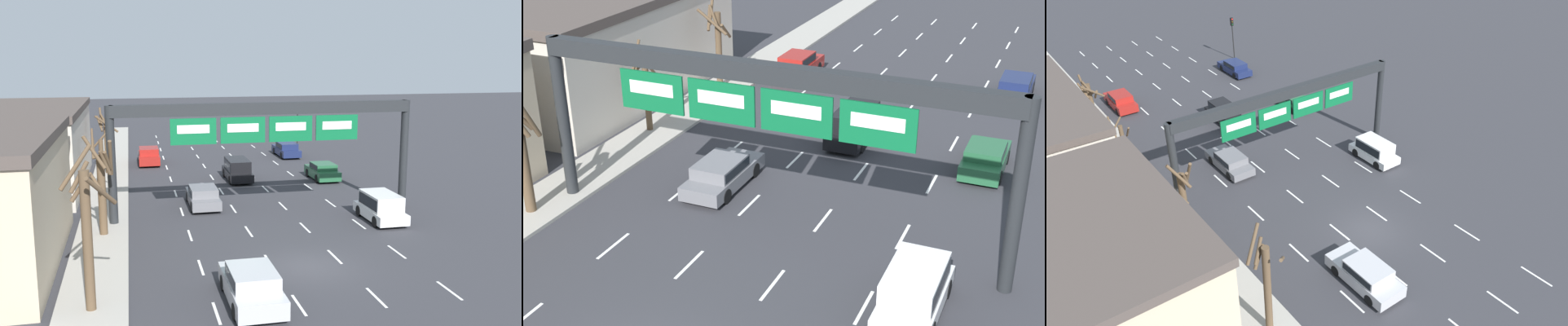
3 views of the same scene
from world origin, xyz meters
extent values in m
cube|color=white|center=(-4.95, 6.00, 0.01)|extent=(0.12, 2.00, 0.01)
cube|color=white|center=(-4.95, 11.00, 0.01)|extent=(0.12, 2.00, 0.01)
cube|color=white|center=(-4.95, 16.00, 0.01)|extent=(0.12, 2.00, 0.01)
cube|color=white|center=(-4.95, 21.00, 0.01)|extent=(0.12, 2.00, 0.01)
cube|color=white|center=(-4.95, 26.00, 0.01)|extent=(0.12, 2.00, 0.01)
cube|color=white|center=(-4.95, 31.00, 0.01)|extent=(0.12, 2.00, 0.01)
cube|color=white|center=(-4.95, 36.00, 0.01)|extent=(0.12, 2.00, 0.01)
cube|color=white|center=(-4.95, 41.00, 0.01)|extent=(0.12, 2.00, 0.01)
cube|color=white|center=(-4.95, 46.00, 0.01)|extent=(0.12, 2.00, 0.01)
cube|color=white|center=(-1.65, 6.00, 0.01)|extent=(0.12, 2.00, 0.01)
cube|color=white|center=(-1.65, 11.00, 0.01)|extent=(0.12, 2.00, 0.01)
cube|color=white|center=(-1.65, 16.00, 0.01)|extent=(0.12, 2.00, 0.01)
cube|color=white|center=(-1.65, 21.00, 0.01)|extent=(0.12, 2.00, 0.01)
cube|color=white|center=(-1.65, 26.00, 0.01)|extent=(0.12, 2.00, 0.01)
cube|color=white|center=(-1.65, 31.00, 0.01)|extent=(0.12, 2.00, 0.01)
cube|color=white|center=(-1.65, 36.00, 0.01)|extent=(0.12, 2.00, 0.01)
cube|color=white|center=(-1.65, 41.00, 0.01)|extent=(0.12, 2.00, 0.01)
cube|color=white|center=(-1.65, 46.00, 0.01)|extent=(0.12, 2.00, 0.01)
cube|color=white|center=(1.65, 6.00, 0.01)|extent=(0.12, 2.00, 0.01)
cube|color=white|center=(1.65, 11.00, 0.01)|extent=(0.12, 2.00, 0.01)
cube|color=white|center=(1.65, 16.00, 0.01)|extent=(0.12, 2.00, 0.01)
cube|color=white|center=(1.65, 21.00, 0.01)|extent=(0.12, 2.00, 0.01)
cube|color=white|center=(1.65, 26.00, 0.01)|extent=(0.12, 2.00, 0.01)
cube|color=white|center=(1.65, 31.00, 0.01)|extent=(0.12, 2.00, 0.01)
cube|color=white|center=(1.65, 36.00, 0.01)|extent=(0.12, 2.00, 0.01)
cube|color=white|center=(1.65, 41.00, 0.01)|extent=(0.12, 2.00, 0.01)
cube|color=white|center=(1.65, 46.00, 0.01)|extent=(0.12, 2.00, 0.01)
cube|color=white|center=(4.95, 6.00, 0.01)|extent=(0.12, 2.00, 0.01)
cube|color=white|center=(4.95, 11.00, 0.01)|extent=(0.12, 2.00, 0.01)
cube|color=white|center=(4.95, 16.00, 0.01)|extent=(0.12, 2.00, 0.01)
cube|color=white|center=(4.95, 21.00, 0.01)|extent=(0.12, 2.00, 0.01)
cube|color=white|center=(4.95, 26.00, 0.01)|extent=(0.12, 2.00, 0.01)
cube|color=white|center=(4.95, 31.00, 0.01)|extent=(0.12, 2.00, 0.01)
cube|color=white|center=(4.95, 36.00, 0.01)|extent=(0.12, 2.00, 0.01)
cube|color=white|center=(4.95, 41.00, 0.01)|extent=(0.12, 2.00, 0.01)
cube|color=white|center=(4.95, 46.00, 0.01)|extent=(0.12, 2.00, 0.01)
cylinder|color=#232628|center=(-9.05, 8.87, 3.49)|extent=(0.51, 0.51, 6.98)
cylinder|color=#232628|center=(9.05, 8.87, 3.49)|extent=(0.51, 0.51, 6.98)
cube|color=#232628|center=(0.00, 8.87, 6.63)|extent=(18.10, 0.60, 0.70)
cube|color=#0C6033|center=(-4.37, 8.53, 5.42)|extent=(2.66, 0.08, 1.53)
cube|color=white|center=(-4.37, 8.49, 5.56)|extent=(1.86, 0.02, 0.49)
cube|color=#0C6033|center=(-1.46, 8.53, 5.42)|extent=(2.66, 0.08, 1.53)
cube|color=white|center=(-1.46, 8.49, 5.56)|extent=(1.86, 0.02, 0.49)
cube|color=#0C6033|center=(1.46, 8.53, 5.42)|extent=(2.66, 0.08, 1.53)
cube|color=white|center=(1.46, 8.49, 5.56)|extent=(1.86, 0.02, 0.49)
cube|color=#0C6033|center=(4.37, 8.53, 5.42)|extent=(2.66, 0.08, 1.53)
cube|color=white|center=(4.37, 8.49, 5.56)|extent=(1.86, 0.02, 0.49)
cube|color=beige|center=(-17.04, 20.54, 2.79)|extent=(11.17, 16.64, 5.58)
cube|color=maroon|center=(-6.39, 28.10, 0.57)|extent=(1.81, 4.59, 0.74)
cube|color=maroon|center=(-6.39, 27.83, 1.24)|extent=(1.67, 2.39, 0.59)
cube|color=black|center=(-6.39, 27.83, 1.24)|extent=(1.71, 2.20, 0.42)
cylinder|color=black|center=(-7.21, 29.48, 0.33)|extent=(0.22, 0.66, 0.66)
cylinder|color=black|center=(-5.58, 29.48, 0.33)|extent=(0.22, 0.66, 0.66)
cylinder|color=black|center=(-7.21, 26.73, 0.33)|extent=(0.22, 0.66, 0.66)
cylinder|color=black|center=(-5.58, 26.73, 0.33)|extent=(0.22, 0.66, 0.66)
cube|color=silver|center=(6.47, 6.42, 0.49)|extent=(1.84, 4.12, 0.58)
cube|color=silver|center=(6.47, 6.38, 1.24)|extent=(1.69, 2.88, 0.91)
cube|color=black|center=(6.47, 6.38, 1.24)|extent=(1.73, 2.65, 0.65)
cylinder|color=black|center=(5.64, 7.65, 0.33)|extent=(0.22, 0.66, 0.66)
cylinder|color=black|center=(7.31, 7.65, 0.33)|extent=(0.22, 0.66, 0.66)
cylinder|color=black|center=(5.64, 5.18, 0.33)|extent=(0.22, 0.66, 0.66)
cube|color=black|center=(0.19, 19.51, 0.51)|extent=(1.76, 4.64, 0.62)
cube|color=black|center=(0.19, 19.47, 1.26)|extent=(1.62, 3.25, 0.89)
cube|color=black|center=(0.19, 19.47, 1.26)|extent=(1.66, 2.99, 0.64)
cylinder|color=black|center=(-0.60, 20.91, 0.33)|extent=(0.22, 0.66, 0.66)
cylinder|color=black|center=(0.98, 20.91, 0.33)|extent=(0.22, 0.66, 0.66)
cylinder|color=black|center=(-0.60, 18.12, 0.33)|extent=(0.22, 0.66, 0.66)
cylinder|color=black|center=(0.98, 18.12, 0.33)|extent=(0.22, 0.66, 0.66)
cube|color=#19234C|center=(6.84, 29.31, 0.53)|extent=(1.78, 4.72, 0.65)
cube|color=#19234C|center=(6.84, 29.03, 1.11)|extent=(1.64, 2.46, 0.52)
cube|color=black|center=(6.84, 29.03, 1.11)|extent=(1.68, 2.26, 0.37)
cylinder|color=black|center=(6.04, 30.73, 0.33)|extent=(0.22, 0.66, 0.66)
cylinder|color=black|center=(7.65, 30.73, 0.33)|extent=(0.22, 0.66, 0.66)
cylinder|color=black|center=(6.04, 27.90, 0.33)|extent=(0.22, 0.66, 0.66)
cylinder|color=black|center=(7.65, 27.90, 0.33)|extent=(0.22, 0.66, 0.66)
cube|color=slate|center=(-3.46, 12.18, 0.50)|extent=(1.84, 4.71, 0.60)
cube|color=slate|center=(-3.46, 11.90, 1.07)|extent=(1.69, 2.45, 0.54)
cube|color=black|center=(-3.46, 11.90, 1.07)|extent=(1.73, 2.25, 0.39)
cylinder|color=black|center=(-4.29, 13.59, 0.33)|extent=(0.22, 0.66, 0.66)
cylinder|color=black|center=(-2.63, 13.59, 0.33)|extent=(0.22, 0.66, 0.66)
cylinder|color=black|center=(-4.29, 10.77, 0.33)|extent=(0.22, 0.66, 0.66)
cylinder|color=black|center=(-2.63, 10.77, 0.33)|extent=(0.22, 0.66, 0.66)
cube|color=#235B38|center=(6.85, 18.34, 0.54)|extent=(1.79, 4.03, 0.68)
cube|color=#235B38|center=(6.85, 18.10, 1.11)|extent=(1.65, 2.10, 0.46)
cube|color=black|center=(6.85, 18.10, 1.11)|extent=(1.68, 1.93, 0.33)
cylinder|color=black|center=(6.04, 19.55, 0.33)|extent=(0.22, 0.66, 0.66)
cylinder|color=black|center=(7.65, 19.55, 0.33)|extent=(0.22, 0.66, 0.66)
cylinder|color=black|center=(6.04, 17.13, 0.33)|extent=(0.22, 0.66, 0.66)
cylinder|color=black|center=(7.65, 17.13, 0.33)|extent=(0.22, 0.66, 0.66)
cylinder|color=brown|center=(-9.95, 16.32, 2.08)|extent=(0.32, 0.32, 3.87)
cylinder|color=brown|center=(-10.51, 16.29, 3.76)|extent=(0.21, 1.25, 2.00)
cylinder|color=brown|center=(-10.45, 16.26, 3.44)|extent=(0.27, 1.12, 1.37)
cylinder|color=brown|center=(-9.48, 16.30, 3.36)|extent=(0.18, 1.05, 1.16)
cylinder|color=brown|center=(-10.14, 16.86, 3.79)|extent=(1.22, 0.53, 1.25)
cylinder|color=brown|center=(-9.55, 6.83, 2.35)|extent=(0.43, 0.43, 4.40)
cylinder|color=brown|center=(-9.01, 6.84, 4.35)|extent=(0.22, 1.25, 2.08)
cylinder|color=brown|center=(-9.87, 23.99, 2.42)|extent=(0.38, 0.38, 4.53)
cylinder|color=brown|center=(-9.78, 23.13, 4.30)|extent=(1.85, 0.36, 1.47)
cylinder|color=brown|center=(-9.98, 23.70, 4.50)|extent=(0.79, 0.42, 1.29)
cylinder|color=brown|center=(-10.24, 23.93, 4.75)|extent=(0.32, 0.92, 1.61)
cylinder|color=brown|center=(-10.34, 23.80, 4.27)|extent=(0.60, 1.12, 1.23)
cylinder|color=brown|center=(-9.37, 24.00, 3.62)|extent=(0.18, 1.13, 1.07)
camera|label=1|loc=(-7.87, -24.74, 9.80)|focal=40.00mm
camera|label=2|loc=(10.31, -13.18, 14.27)|focal=50.00mm
camera|label=3|loc=(-18.81, -18.36, 21.19)|focal=35.00mm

